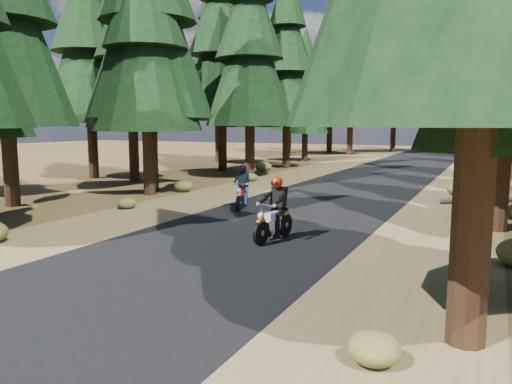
# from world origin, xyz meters

# --- Properties ---
(ground) EXTENTS (120.00, 120.00, 0.00)m
(ground) POSITION_xyz_m (0.00, 0.00, 0.00)
(ground) COLOR #483119
(ground) RESTS_ON ground
(road) EXTENTS (6.00, 100.00, 0.01)m
(road) POSITION_xyz_m (0.00, 5.00, 0.01)
(road) COLOR black
(road) RESTS_ON ground
(shoulder_l) EXTENTS (3.20, 100.00, 0.01)m
(shoulder_l) POSITION_xyz_m (-4.60, 5.00, 0.00)
(shoulder_l) COLOR brown
(shoulder_l) RESTS_ON ground
(shoulder_r) EXTENTS (3.20, 100.00, 0.01)m
(shoulder_r) POSITION_xyz_m (4.60, 5.00, 0.00)
(shoulder_r) COLOR brown
(shoulder_r) RESTS_ON ground
(pine_forest) EXTENTS (34.59, 55.08, 16.32)m
(pine_forest) POSITION_xyz_m (-0.02, 21.05, 7.89)
(pine_forest) COLOR black
(pine_forest) RESTS_ON ground
(log_near) EXTENTS (4.26, 3.23, 0.32)m
(log_near) POSITION_xyz_m (6.08, 10.18, 0.16)
(log_near) COLOR #4C4233
(log_near) RESTS_ON ground
(understory_shrubs) EXTENTS (15.14, 32.67, 0.62)m
(understory_shrubs) POSITION_xyz_m (1.13, 7.70, 0.27)
(understory_shrubs) COLOR #474C1E
(understory_shrubs) RESTS_ON ground
(rider_lead) EXTENTS (0.78, 1.88, 1.63)m
(rider_lead) POSITION_xyz_m (0.90, 0.66, 0.55)
(rider_lead) COLOR white
(rider_lead) RESTS_ON road
(rider_follow) EXTENTS (0.96, 1.79, 1.53)m
(rider_follow) POSITION_xyz_m (-2.04, 4.60, 0.52)
(rider_follow) COLOR maroon
(rider_follow) RESTS_ON road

